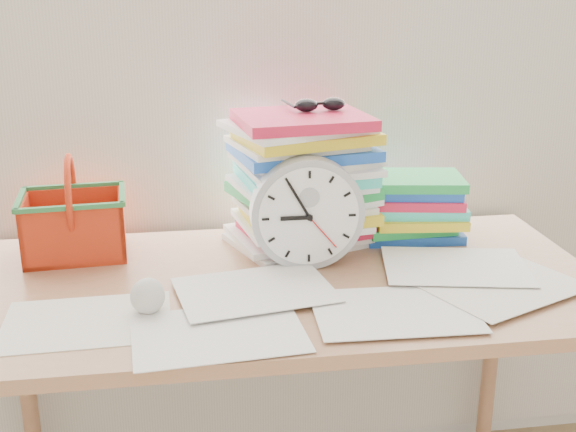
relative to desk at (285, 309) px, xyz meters
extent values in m
cube|color=beige|center=(0.00, 0.38, 0.62)|extent=(2.40, 0.01, 2.50)
cube|color=#9D6B49|center=(0.00, 0.00, 0.06)|extent=(1.40, 0.70, 0.03)
cylinder|color=#9D6B49|center=(-0.65, 0.30, -0.32)|extent=(0.04, 0.04, 0.72)
cylinder|color=#9D6B49|center=(0.65, 0.30, -0.32)|extent=(0.04, 0.04, 0.72)
cylinder|color=#A3A5AA|center=(0.06, 0.07, 0.20)|extent=(0.26, 0.05, 0.26)
sphere|color=silver|center=(-0.29, -0.12, 0.11)|extent=(0.07, 0.07, 0.07)
camera|label=1|loc=(-0.21, -1.45, 0.71)|focal=45.00mm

